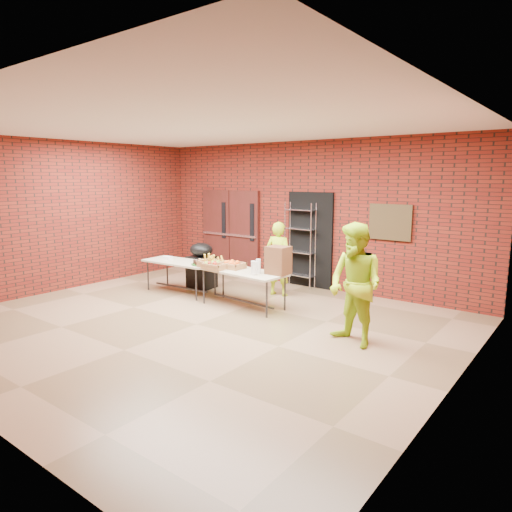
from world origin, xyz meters
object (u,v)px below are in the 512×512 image
(table_left, at_px, (180,264))
(volunteer_man, at_px, (355,285))
(volunteer_woman, at_px, (279,259))
(wire_rack, at_px, (300,245))
(coffee_dispenser, at_px, (278,260))
(covered_grill, at_px, (202,265))
(table_right, at_px, (243,274))

(table_left, bearing_deg, volunteer_man, -10.75)
(volunteer_woman, bearing_deg, wire_rack, -94.89)
(coffee_dispenser, height_order, volunteer_woman, volunteer_woman)
(wire_rack, relative_size, coffee_dispenser, 3.73)
(covered_grill, bearing_deg, wire_rack, 35.48)
(wire_rack, bearing_deg, table_left, -126.60)
(coffee_dispenser, distance_m, covered_grill, 2.46)
(table_left, distance_m, volunteer_woman, 2.07)
(wire_rack, relative_size, volunteer_man, 1.05)
(covered_grill, distance_m, volunteer_man, 4.38)
(covered_grill, xyz_separation_m, volunteer_woman, (1.72, 0.49, 0.27))
(coffee_dispenser, distance_m, volunteer_man, 1.96)
(table_left, distance_m, covered_grill, 0.60)
(coffee_dispenser, distance_m, volunteer_woman, 1.18)
(volunteer_man, bearing_deg, volunteer_woman, 165.43)
(wire_rack, relative_size, table_left, 1.12)
(table_right, bearing_deg, volunteer_woman, 93.44)
(table_left, relative_size, table_right, 0.96)
(wire_rack, bearing_deg, covered_grill, -135.84)
(wire_rack, height_order, volunteer_woman, wire_rack)
(covered_grill, height_order, volunteer_woman, volunteer_woman)
(table_left, relative_size, volunteer_man, 0.94)
(table_right, xyz_separation_m, covered_grill, (-1.69, 0.63, -0.14))
(coffee_dispenser, bearing_deg, covered_grill, 168.79)
(wire_rack, relative_size, table_right, 1.07)
(volunteer_man, bearing_deg, coffee_dispenser, 178.18)
(wire_rack, xyz_separation_m, volunteer_woman, (0.06, -0.91, -0.17))
(covered_grill, bearing_deg, volunteer_woman, 11.22)
(coffee_dispenser, xyz_separation_m, volunteer_man, (1.83, -0.71, -0.05))
(table_left, height_order, table_right, table_right)
(volunteer_man, bearing_deg, table_left, -168.64)
(coffee_dispenser, bearing_deg, wire_rack, 110.83)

